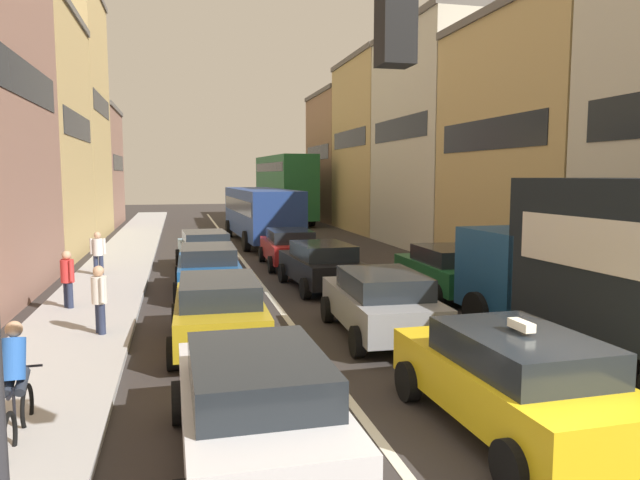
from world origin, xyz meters
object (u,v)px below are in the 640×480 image
at_px(cyclist_on_sidewalk, 16,386).
at_px(pedestrian_mid_sidewalk, 98,252).
at_px(bus_mid_queue_primary, 261,211).
at_px(pedestrian_far_sidewalk, 68,278).
at_px(bus_far_queue_secondary, 285,186).
at_px(pedestrian_near_kerb, 100,298).
at_px(traffic_light_pole, 159,152).
at_px(sedan_left_lane_fourth, 205,249).
at_px(coupe_centre_lane_fourth, 289,247).
at_px(sedan_right_lane_behind_truck, 447,269).
at_px(sedan_left_lane_front, 256,404).
at_px(taxi_centre_lane_front, 513,379).
at_px(sedan_left_lane_third, 208,268).
at_px(sedan_centre_lane_second, 381,302).
at_px(wagon_left_lane_second, 219,309).
at_px(removalist_box_truck, 622,265).
at_px(hatchback_centre_lane_third, 321,264).

relative_size(cyclist_on_sidewalk, pedestrian_mid_sidewalk, 1.04).
xyz_separation_m(bus_mid_queue_primary, pedestrian_far_sidewalk, (-7.13, -14.73, -0.81)).
distance_m(bus_far_queue_secondary, pedestrian_near_kerb, 32.22).
bearing_deg(traffic_light_pole, bus_mid_queue_primary, 80.65).
height_order(sedan_left_lane_fourth, bus_mid_queue_primary, bus_mid_queue_primary).
relative_size(coupe_centre_lane_fourth, sedan_right_lane_behind_truck, 1.00).
bearing_deg(traffic_light_pole, sedan_left_lane_front, 66.81).
height_order(taxi_centre_lane_front, coupe_centre_lane_fourth, taxi_centre_lane_front).
bearing_deg(sedan_left_lane_third, bus_far_queue_secondary, -14.20).
relative_size(taxi_centre_lane_front, sedan_left_lane_third, 1.00).
distance_m(taxi_centre_lane_front, sedan_left_lane_front, 3.63).
distance_m(sedan_centre_lane_second, wagon_left_lane_second, 3.61).
bearing_deg(sedan_left_lane_fourth, taxi_centre_lane_front, -170.50).
bearing_deg(sedan_left_lane_front, pedestrian_near_kerb, 21.15).
bearing_deg(sedan_right_lane_behind_truck, sedan_centre_lane_second, 139.10).
bearing_deg(cyclist_on_sidewalk, sedan_left_lane_third, -18.47).
relative_size(traffic_light_pole, pedestrian_mid_sidewalk, 3.31).
height_order(traffic_light_pole, sedan_right_lane_behind_truck, traffic_light_pole).
xyz_separation_m(sedan_left_lane_third, sedan_right_lane_behind_truck, (7.02, -2.00, 0.00)).
xyz_separation_m(sedan_left_lane_fourth, pedestrian_near_kerb, (-2.70, -9.44, 0.15)).
bearing_deg(traffic_light_pole, sedan_left_lane_third, 85.87).
bearing_deg(pedestrian_far_sidewalk, sedan_right_lane_behind_truck, -35.90).
bearing_deg(taxi_centre_lane_front, pedestrian_near_kerb, 42.56).
bearing_deg(removalist_box_truck, wagon_left_lane_second, 63.27).
xyz_separation_m(removalist_box_truck, bus_far_queue_secondary, (-0.15, 35.02, 0.86)).
xyz_separation_m(taxi_centre_lane_front, sedan_centre_lane_second, (-0.12, 5.25, -0.00)).
distance_m(sedan_centre_lane_second, bus_mid_queue_primary, 18.85).
height_order(sedan_centre_lane_second, sedan_left_lane_third, same).
relative_size(taxi_centre_lane_front, bus_far_queue_secondary, 0.41).
distance_m(hatchback_centre_lane_third, bus_far_queue_secondary, 26.43).
bearing_deg(cyclist_on_sidewalk, hatchback_centre_lane_third, -35.34).
height_order(bus_mid_queue_primary, bus_far_queue_secondary, bus_far_queue_secondary).
bearing_deg(pedestrian_mid_sidewalk, sedan_right_lane_behind_truck, 70.18).
bearing_deg(sedan_left_lane_front, traffic_light_pole, 156.00).
relative_size(sedan_left_lane_front, hatchback_centre_lane_third, 0.98).
height_order(traffic_light_pole, wagon_left_lane_second, traffic_light_pole).
xyz_separation_m(taxi_centre_lane_front, pedestrian_near_kerb, (-6.25, 6.43, 0.15)).
bearing_deg(sedan_left_lane_front, sedan_left_lane_fourth, -1.06).
xyz_separation_m(coupe_centre_lane_fourth, sedan_right_lane_behind_truck, (3.61, -6.72, 0.00)).
xyz_separation_m(removalist_box_truck, sedan_left_lane_third, (-7.17, 9.01, -1.18)).
relative_size(sedan_centre_lane_second, sedan_left_lane_fourth, 0.99).
bearing_deg(wagon_left_lane_second, sedan_left_lane_front, -177.64).
distance_m(sedan_centre_lane_second, hatchback_centre_lane_third, 5.76).
relative_size(taxi_centre_lane_front, pedestrian_near_kerb, 2.62).
bearing_deg(sedan_left_lane_third, pedestrian_near_kerb, 151.96).
bearing_deg(bus_mid_queue_primary, cyclist_on_sidewalk, 162.33).
distance_m(wagon_left_lane_second, pedestrian_near_kerb, 2.77).
bearing_deg(sedan_left_lane_fourth, pedestrian_mid_sidewalk, 104.26).
xyz_separation_m(bus_mid_queue_primary, cyclist_on_sidewalk, (-6.39, -22.94, -0.91)).
bearing_deg(sedan_left_lane_fourth, pedestrian_near_kerb, 160.91).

